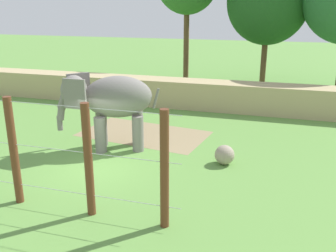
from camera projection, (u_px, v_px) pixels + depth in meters
name	position (u px, v px, depth m)	size (l,w,h in m)	color
ground_plane	(99.00, 167.00, 15.30)	(120.00, 120.00, 0.00)	#609342
dirt_patch	(144.00, 134.00, 19.24)	(6.23, 3.52, 0.01)	#937F5B
embankment_wall	(171.00, 93.00, 24.42)	(36.00, 1.80, 1.71)	tan
elephant	(110.00, 100.00, 16.64)	(4.28, 2.83, 3.37)	gray
enrichment_ball	(225.00, 155.00, 15.46)	(0.81, 0.81, 0.81)	gray
cable_fence	(48.00, 156.00, 11.71)	(8.64, 0.26, 3.57)	brown
tree_left_of_centre	(268.00, 1.00, 28.34)	(6.13, 6.13, 9.72)	brown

